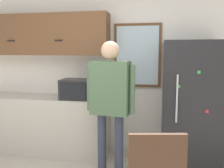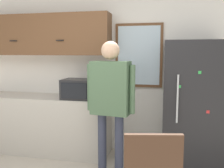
% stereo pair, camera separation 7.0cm
% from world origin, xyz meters
% --- Properties ---
extents(back_wall, '(6.00, 0.06, 2.70)m').
position_xyz_m(back_wall, '(0.00, 2.13, 1.35)').
color(back_wall, white).
rests_on(back_wall, ground_plane).
extents(counter, '(2.22, 0.60, 0.89)m').
position_xyz_m(counter, '(-1.09, 1.80, 0.45)').
color(counter, '#BCB7AD').
rests_on(counter, ground_plane).
extents(upper_cabinets, '(2.22, 0.34, 0.63)m').
position_xyz_m(upper_cabinets, '(-1.09, 1.94, 1.84)').
color(upper_cabinets, brown).
extents(microwave, '(0.54, 0.37, 0.29)m').
position_xyz_m(microwave, '(-0.36, 1.71, 1.04)').
color(microwave, '#232326').
rests_on(microwave, counter).
extents(person, '(0.62, 0.28, 1.71)m').
position_xyz_m(person, '(0.18, 1.25, 1.05)').
color(person, '#33384C').
rests_on(person, ground_plane).
extents(refrigerator, '(0.77, 0.71, 1.72)m').
position_xyz_m(refrigerator, '(1.21, 1.75, 0.86)').
color(refrigerator, '#232326').
rests_on(refrigerator, ground_plane).
extents(window, '(0.72, 0.05, 0.96)m').
position_xyz_m(window, '(0.44, 2.09, 1.52)').
color(window, brown).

